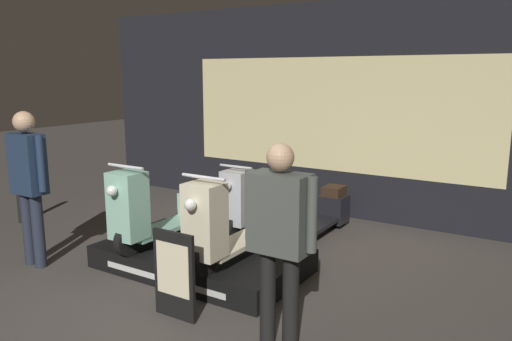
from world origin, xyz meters
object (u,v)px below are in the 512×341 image
at_px(scooter_display_left, 163,209).
at_px(person_right_browsing, 280,228).
at_px(person_left_browsing, 29,177).
at_px(scooter_backrow_0, 257,201).
at_px(price_sign_board, 174,275).
at_px(scooter_display_right, 236,223).
at_px(street_bollard, 20,193).
at_px(scooter_backrow_1, 315,210).

distance_m(scooter_display_left, person_right_browsing, 2.23).
distance_m(scooter_display_left, person_left_browsing, 1.51).
height_order(scooter_backrow_0, person_right_browsing, person_right_browsing).
bearing_deg(scooter_backrow_0, price_sign_board, -73.38).
relative_size(scooter_display_left, scooter_display_right, 1.00).
height_order(scooter_backrow_0, street_bollard, scooter_backrow_0).
xyz_separation_m(scooter_backrow_0, person_right_browsing, (1.81, -2.57, 0.60)).
relative_size(scooter_backrow_0, price_sign_board, 2.00).
bearing_deg(scooter_display_right, person_right_browsing, -40.84).
xyz_separation_m(scooter_display_right, scooter_backrow_1, (0.09, 1.70, -0.25)).
height_order(scooter_backrow_1, person_left_browsing, person_left_browsing).
xyz_separation_m(scooter_display_left, scooter_display_right, (1.02, 0.00, 0.00)).
bearing_deg(person_right_browsing, price_sign_board, -174.11).
distance_m(scooter_backrow_1, price_sign_board, 2.68).
height_order(person_left_browsing, person_right_browsing, person_left_browsing).
bearing_deg(scooter_display_left, street_bollard, 179.09).
height_order(scooter_display_left, price_sign_board, scooter_display_left).
bearing_deg(person_right_browsing, person_left_browsing, -180.00).
relative_size(person_left_browsing, price_sign_board, 2.19).
bearing_deg(person_left_browsing, street_bollard, 151.30).
distance_m(scooter_backrow_1, street_bollard, 4.28).
distance_m(scooter_display_left, scooter_backrow_1, 2.05).
bearing_deg(scooter_backrow_1, street_bollard, -157.23).
height_order(person_left_browsing, street_bollard, person_left_browsing).
height_order(scooter_display_right, person_right_browsing, person_right_browsing).
bearing_deg(street_bollard, person_left_browsing, -28.70).
height_order(scooter_display_right, street_bollard, scooter_display_right).
xyz_separation_m(scooter_display_left, person_right_browsing, (2.02, -0.87, 0.35)).
distance_m(scooter_backrow_0, person_right_browsing, 3.20).
bearing_deg(street_bollard, scooter_backrow_1, 22.77).
xyz_separation_m(person_left_browsing, street_bollard, (-1.67, 0.91, -0.59)).
relative_size(scooter_display_right, price_sign_board, 2.00).
distance_m(scooter_display_right, scooter_backrow_1, 1.72).
bearing_deg(price_sign_board, scooter_backrow_1, 87.94).
bearing_deg(street_bollard, person_right_browsing, -10.64).
xyz_separation_m(scooter_display_right, price_sign_board, (-0.00, -0.97, -0.22)).
bearing_deg(scooter_display_right, scooter_display_left, 180.00).
distance_m(scooter_display_right, price_sign_board, 1.00).
relative_size(scooter_display_right, street_bollard, 1.82).
bearing_deg(person_left_browsing, person_right_browsing, 0.00).
relative_size(scooter_backrow_1, person_right_browsing, 0.98).
relative_size(scooter_display_left, person_right_browsing, 0.98).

